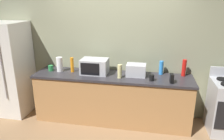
% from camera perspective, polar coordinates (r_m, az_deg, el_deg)
% --- Properties ---
extents(ground_plane, '(8.00, 8.00, 0.00)m').
position_cam_1_polar(ground_plane, '(3.88, -1.14, -16.07)').
color(ground_plane, '#93704C').
extents(back_wall, '(6.40, 0.10, 2.70)m').
position_cam_1_polar(back_wall, '(4.09, 1.07, 6.43)').
color(back_wall, gray).
rests_on(back_wall, ground_plane).
extents(counter_run, '(2.84, 0.64, 0.90)m').
position_cam_1_polar(counter_run, '(3.99, -0.00, -7.50)').
color(counter_run, '#B27F4C').
rests_on(counter_run, ground_plane).
extents(refrigerator, '(0.72, 0.73, 1.80)m').
position_cam_1_polar(refrigerator, '(4.64, -25.74, 0.29)').
color(refrigerator, white).
rests_on(refrigerator, ground_plane).
extents(microwave, '(0.48, 0.35, 0.27)m').
position_cam_1_polar(microwave, '(3.89, -4.67, 0.99)').
color(microwave, '#B7BABF').
rests_on(microwave, counter_run).
extents(toaster_oven, '(0.34, 0.26, 0.21)m').
position_cam_1_polar(toaster_oven, '(3.79, 6.44, -0.02)').
color(toaster_oven, '#B7BABF').
rests_on(toaster_oven, counter_run).
extents(paper_towel_roll, '(0.12, 0.12, 0.27)m').
position_cam_1_polar(paper_towel_roll, '(4.12, -13.79, 1.48)').
color(paper_towel_roll, white).
rests_on(paper_towel_roll, counter_run).
extents(cordless_phone, '(0.06, 0.11, 0.15)m').
position_cam_1_polar(cordless_phone, '(3.59, 15.64, -2.17)').
color(cordless_phone, black).
rests_on(cordless_phone, counter_run).
extents(bottle_hot_sauce, '(0.07, 0.07, 0.30)m').
position_cam_1_polar(bottle_hot_sauce, '(3.95, 18.65, 0.55)').
color(bottle_hot_sauce, red).
rests_on(bottle_hot_sauce, counter_run).
extents(bottle_spray_cleaner, '(0.07, 0.07, 0.25)m').
position_cam_1_polar(bottle_spray_cleaner, '(3.94, 12.98, 0.61)').
color(bottle_spray_cleaner, '#338CE5').
rests_on(bottle_spray_cleaner, counter_run).
extents(bottle_dish_soap, '(0.06, 0.06, 0.27)m').
position_cam_1_polar(bottle_dish_soap, '(4.03, -10.59, 1.38)').
color(bottle_dish_soap, orange).
rests_on(bottle_dish_soap, counter_run).
extents(bottle_vinegar, '(0.08, 0.08, 0.24)m').
position_cam_1_polar(bottle_vinegar, '(3.66, 2.07, -0.36)').
color(bottle_vinegar, beige).
rests_on(bottle_vinegar, counter_run).
extents(mug_green, '(0.09, 0.09, 0.11)m').
position_cam_1_polar(mug_green, '(4.21, -16.00, 0.50)').
color(mug_green, '#2D8C47').
rests_on(mug_green, counter_run).
extents(mug_black, '(0.08, 0.08, 0.11)m').
position_cam_1_polar(mug_black, '(3.61, 10.55, -2.01)').
color(mug_black, black).
rests_on(mug_black, counter_run).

